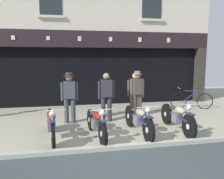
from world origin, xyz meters
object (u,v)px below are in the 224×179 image
Objects in this scene: salesman_left at (70,95)px; advert_board_far at (153,68)px; motorcycle_center_left at (96,122)px; motorcycle_center at (138,119)px; motorcycle_left at (51,123)px; motorcycle_center_right at (177,117)px; advert_board_near at (131,68)px; salesman_right at (137,91)px; assistant_far_right at (135,93)px; leaning_bicycle at (192,100)px; shopkeeper_center at (106,95)px.

advert_board_far is at bearing -141.63° from salesman_left.
motorcycle_center reaches higher than motorcycle_center_left.
motorcycle_center_right is at bearing 173.09° from motorcycle_left.
advert_board_near is 1.10m from advert_board_far.
advert_board_far reaches higher than motorcycle_center.
advert_board_near reaches higher than salesman_right.
motorcycle_left is 5.64m from advert_board_near.
salesman_left reaches higher than assistant_far_right.
motorcycle_center is at bearing 145.08° from leaning_bicycle.
salesman_right is 0.98× the size of leaning_bicycle.
motorcycle_center_left is at bearing 73.60° from shopkeeper_center.
motorcycle_center_left is 1.21× the size of assistant_far_right.
salesman_right is at bearing -122.15° from advert_board_far.
motorcycle_center_left is 1.16× the size of salesman_right.
motorcycle_center is at bearing 85.23° from assistant_far_right.
leaning_bicycle is at bearing -159.82° from shopkeeper_center.
motorcycle_left is at bearing -128.21° from advert_board_near.
salesman_left is (-0.68, 1.56, 0.52)m from motorcycle_center_left.
assistant_far_right is at bearing -123.76° from advert_board_far.
shopkeeper_center reaches higher than motorcycle_center_right.
motorcycle_center_left is at bearing 58.73° from assistant_far_right.
shopkeeper_center is (0.54, 1.50, 0.50)m from motorcycle_center_left.
leaning_bicycle is (5.10, 1.12, -0.57)m from salesman_left.
shopkeeper_center is at bearing 9.43° from salesman_right.
assistant_far_right reaches higher than motorcycle_center_right.
salesman_right reaches higher than assistant_far_right.
motorcycle_left is 1.20× the size of leaning_bicycle.
assistant_far_right is (0.48, 1.90, 0.45)m from motorcycle_center.
advert_board_near is (1.02, 4.36, 1.24)m from motorcycle_center.
advert_board_near is (0.47, 2.49, 0.74)m from salesman_right.
advert_board_near is (2.90, 2.86, 0.73)m from salesman_left.
motorcycle_center_left is at bearing 37.49° from salesman_right.
assistant_far_right is at bearing -32.70° from salesman_right.
motorcycle_center is 1.23× the size of leaning_bicycle.
motorcycle_center is 4.65m from advert_board_near.
motorcycle_center is at bearing 1.14° from motorcycle_center_right.
assistant_far_right reaches higher than leaning_bicycle.
assistant_far_right is 3.06m from advert_board_far.
salesman_left is at bearing -73.76° from motorcycle_center_left.
assistant_far_right is at bearing -102.46° from advert_board_near.
motorcycle_center_left is at bearing 1.97° from motorcycle_center_right.
assistant_far_right is 2.64m from advert_board_near.
motorcycle_left is 1.22× the size of salesman_left.
motorcycle_center is at bearing 118.33° from shopkeeper_center.
shopkeeper_center is 1.30m from salesman_right.
assistant_far_right is (2.36, 0.41, -0.05)m from salesman_left.
motorcycle_center is 2.01m from salesman_right.
motorcycle_center is at bearing 63.30° from salesman_right.
salesman_right reaches higher than motorcycle_center.
salesman_left is 2.47m from salesman_right.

